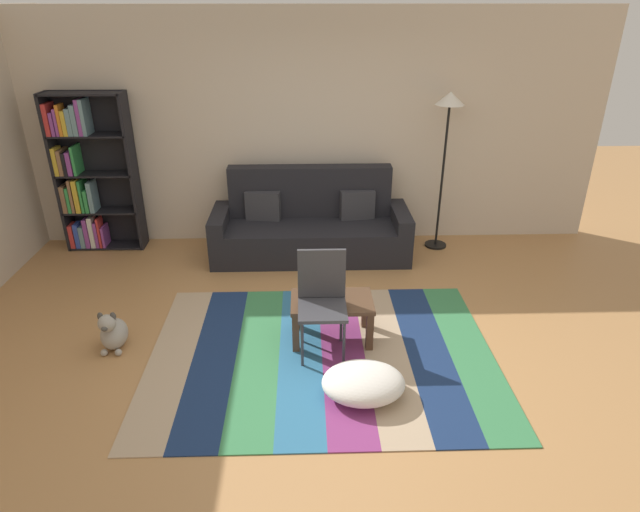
{
  "coord_description": "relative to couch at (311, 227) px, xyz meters",
  "views": [
    {
      "loc": [
        -0.14,
        -3.78,
        2.74
      ],
      "look_at": [
        -0.0,
        0.58,
        0.65
      ],
      "focal_mm": 30.14,
      "sensor_mm": 36.0,
      "label": 1
    }
  ],
  "objects": [
    {
      "name": "standing_lamp",
      "position": [
        1.54,
        0.16,
        1.2
      ],
      "size": [
        0.32,
        0.32,
        1.84
      ],
      "color": "black",
      "rests_on": "ground_plane"
    },
    {
      "name": "pouf",
      "position": [
        0.36,
        -2.57,
        -0.21
      ],
      "size": [
        0.63,
        0.51,
        0.22
      ],
      "primitive_type": "ellipsoid",
      "color": "white",
      "rests_on": "rug"
    },
    {
      "name": "ground_plane",
      "position": [
        0.07,
        -2.02,
        -0.34
      ],
      "size": [
        14.0,
        14.0,
        0.0
      ],
      "primitive_type": "plane",
      "color": "#B27F4C"
    },
    {
      "name": "folding_chair",
      "position": [
        0.07,
        -1.94,
        0.2
      ],
      "size": [
        0.4,
        0.4,
        0.9
      ],
      "rotation": [
        0.0,
        0.0,
        -0.79
      ],
      "color": "#38383D",
      "rests_on": "ground_plane"
    },
    {
      "name": "coffee_table",
      "position": [
        0.16,
        -1.79,
        -0.02
      ],
      "size": [
        0.71,
        0.44,
        0.39
      ],
      "color": "#513826",
      "rests_on": "rug"
    },
    {
      "name": "tv_remote",
      "position": [
        0.22,
        -1.86,
        0.07
      ],
      "size": [
        0.07,
        0.16,
        0.02
      ],
      "primitive_type": "cube",
      "rotation": [
        0.0,
        0.0,
        0.2
      ],
      "color": "black",
      "rests_on": "coffee_table"
    },
    {
      "name": "dog",
      "position": [
        -1.73,
        -1.88,
        -0.18
      ],
      "size": [
        0.22,
        0.35,
        0.4
      ],
      "color": "#9E998E",
      "rests_on": "ground_plane"
    },
    {
      "name": "couch",
      "position": [
        0.0,
        0.0,
        0.0
      ],
      "size": [
        2.26,
        0.8,
        1.0
      ],
      "color": "black",
      "rests_on": "ground_plane"
    },
    {
      "name": "rug",
      "position": [
        0.06,
        -2.04,
        -0.33
      ],
      "size": [
        2.91,
        2.21,
        0.01
      ],
      "color": "tan",
      "rests_on": "ground_plane"
    },
    {
      "name": "bookshelf",
      "position": [
        -2.58,
        0.28,
        0.57
      ],
      "size": [
        0.9,
        0.28,
        1.84
      ],
      "color": "black",
      "rests_on": "ground_plane"
    },
    {
      "name": "back_wall",
      "position": [
        0.07,
        0.53,
        1.01
      ],
      "size": [
        6.8,
        0.1,
        2.7
      ],
      "primitive_type": "cube",
      "color": "beige",
      "rests_on": "ground_plane"
    }
  ]
}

